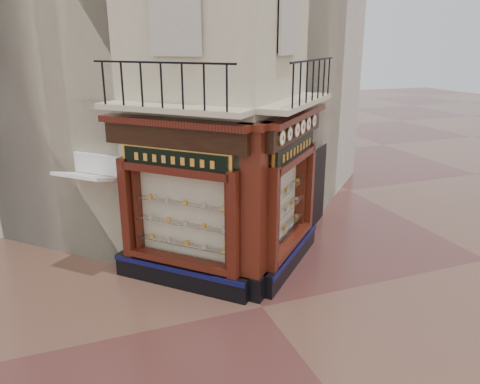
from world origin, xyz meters
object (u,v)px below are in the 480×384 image
clock_d (302,127)px  clock_c (296,130)px  clock_b (289,134)px  signboard_left (175,160)px  clock_a (282,138)px  signboard_right (295,149)px  clock_f (314,121)px  awning (96,271)px  clock_e (308,124)px  corner_pilaster (254,216)px

clock_d → clock_c: bearing=180.0°
clock_b → signboard_left: clock_b is taller
clock_a → signboard_right: 1.42m
clock_b → clock_f: (1.39, 1.39, 0.00)m
awning → signboard_left: size_ratio=0.70×
signboard_left → clock_c: bearing=-140.8°
clock_d → clock_e: clock_d is taller
clock_a → clock_c: bearing=-0.0°
clock_e → clock_f: (0.36, 0.36, 0.00)m
clock_c → signboard_right: size_ratio=0.17×
awning → signboard_right: 5.87m
clock_b → clock_c: (0.37, 0.37, 0.00)m
corner_pilaster → clock_c: 2.26m
corner_pilaster → clock_d: (1.65, 1.05, 1.67)m
clock_b → signboard_right: size_ratio=0.15×
corner_pilaster → clock_b: (0.96, 0.35, 1.67)m
clock_e → signboard_right: (-0.52, -0.37, -0.52)m
corner_pilaster → clock_a: bearing=-44.5°
clock_c → clock_f: size_ratio=1.08×
clock_a → signboard_left: size_ratio=0.17×
awning → clock_d: bearing=-152.2°
clock_e → signboard_right: clock_e is taller
clock_e → signboard_right: size_ratio=0.17×
clock_d → awning: (-4.93, 1.52, -3.62)m
clock_d → signboard_left: clock_d is taller
clock_e → awning: (-5.26, 1.19, -3.62)m
clock_c → signboard_left: (-2.79, 0.29, -0.52)m
clock_e → signboard_left: bearing=141.1°
clock_c → clock_e: same height
clock_b → clock_d: size_ratio=0.84×
clock_e → signboard_right: 0.82m
corner_pilaster → signboard_left: bearing=100.2°
clock_b → clock_d: bearing=-0.0°
corner_pilaster → clock_a: (0.61, 0.01, 1.67)m
corner_pilaster → clock_d: size_ratio=10.55×
clock_b → clock_c: clock_c is taller
corner_pilaster → clock_e: bearing=-10.2°
clock_f → signboard_left: (-3.81, -0.73, -0.52)m
awning → signboard_left: bearing=-175.6°
clock_b → awning: bearing=107.4°
clock_a → signboard_right: size_ratio=0.16×
clock_d → clock_e: size_ratio=1.07×
clock_f → awning: 6.74m
awning → signboard_left: 3.92m
corner_pilaster → awning: (-3.28, 2.57, -1.95)m
clock_c → clock_e: (0.65, 0.65, -0.00)m
clock_a → signboard_right: (0.85, 1.01, -0.52)m
signboard_left → awning: bearing=4.4°
clock_d → clock_e: 0.47m
clock_c → clock_d: size_ratio=0.93×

